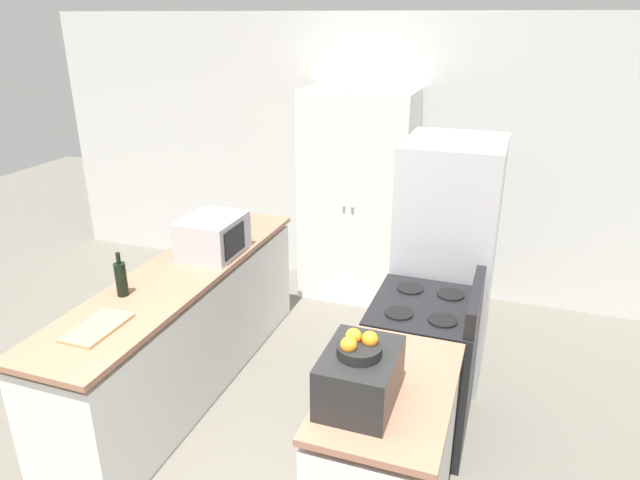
{
  "coord_description": "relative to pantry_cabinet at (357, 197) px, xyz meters",
  "views": [
    {
      "loc": [
        1.28,
        -1.65,
        2.57
      ],
      "look_at": [
        0.0,
        1.96,
        1.05
      ],
      "focal_mm": 32.0,
      "sensor_mm": 36.0,
      "label": 1
    }
  ],
  "objects": [
    {
      "name": "pantry_cabinet",
      "position": [
        0.0,
        0.0,
        0.0
      ],
      "size": [
        1.0,
        0.6,
        1.97
      ],
      "color": "white",
      "rests_on": "ground_plane"
    },
    {
      "name": "microwave",
      "position": [
        -0.67,
        -1.51,
        0.08
      ],
      "size": [
        0.4,
        0.47,
        0.28
      ],
      "color": "#B2B2B7",
      "rests_on": "counter_left"
    },
    {
      "name": "refrigerator",
      "position": [
        0.96,
        -0.99,
        -0.09
      ],
      "size": [
        0.7,
        0.78,
        1.78
      ],
      "color": "#B7B7BC",
      "rests_on": "ground_plane"
    },
    {
      "name": "cutting_board",
      "position": [
        -0.75,
        -2.69,
        -0.05
      ],
      "size": [
        0.22,
        0.39,
        0.02
      ],
      "color": "tan",
      "rests_on": "counter_left"
    },
    {
      "name": "fruit_bowl",
      "position": [
        0.81,
        -2.82,
        0.23
      ],
      "size": [
        0.2,
        0.2,
        0.1
      ],
      "color": "black",
      "rests_on": "toaster_oven"
    },
    {
      "name": "counter_left",
      "position": [
        -0.75,
        -1.86,
        -0.54
      ],
      "size": [
        0.6,
        2.59,
        0.92
      ],
      "color": "silver",
      "rests_on": "ground_plane"
    },
    {
      "name": "toaster_oven",
      "position": [
        0.81,
        -2.81,
        0.06
      ],
      "size": [
        0.33,
        0.43,
        0.25
      ],
      "color": "black",
      "rests_on": "counter_right"
    },
    {
      "name": "wall_back",
      "position": [
        0.09,
        0.33,
        0.32
      ],
      "size": [
        7.0,
        0.06,
        2.6
      ],
      "color": "silver",
      "rests_on": "ground_plane"
    },
    {
      "name": "wine_bottle",
      "position": [
        -0.88,
        -2.29,
        0.05
      ],
      "size": [
        0.07,
        0.07,
        0.29
      ],
      "color": "black",
      "rests_on": "counter_left"
    },
    {
      "name": "counter_right",
      "position": [
        0.92,
        -2.66,
        -0.54
      ],
      "size": [
        0.6,
        0.99,
        0.92
      ],
      "color": "silver",
      "rests_on": "ground_plane"
    },
    {
      "name": "stove",
      "position": [
        0.95,
        -1.78,
        -0.52
      ],
      "size": [
        0.66,
        0.72,
        1.08
      ],
      "color": "black",
      "rests_on": "ground_plane"
    }
  ]
}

